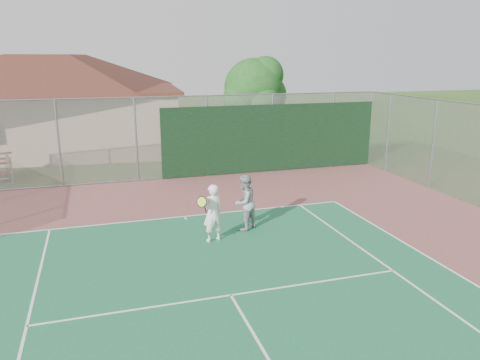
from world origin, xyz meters
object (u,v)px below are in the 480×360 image
clubhouse (52,93)px  tree (255,90)px  player_grey_back (244,203)px  player_white_front (212,213)px

clubhouse → tree: size_ratio=2.93×
tree → player_grey_back: tree is taller
clubhouse → player_grey_back: clubhouse is taller
tree → player_white_front: (-5.29, -11.78, -2.55)m
clubhouse → player_white_front: 16.85m
clubhouse → player_grey_back: (6.26, -15.27, -2.30)m
tree → player_grey_back: (-4.16, -11.16, -2.54)m
player_white_front → tree: bearing=-128.5°
player_white_front → clubhouse: bearing=-86.4°
clubhouse → player_white_front: (5.13, -15.88, -2.31)m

